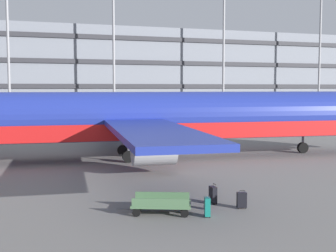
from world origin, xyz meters
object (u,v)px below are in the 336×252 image
(backpack_scuffed, at_px, (207,205))
(suitcase_black, at_px, (242,200))
(suitcase_silver, at_px, (213,195))
(baggage_cart, at_px, (161,204))
(airliner, at_px, (138,119))
(suitcase_navy, at_px, (207,207))

(backpack_scuffed, bearing_deg, suitcase_black, -11.97)
(suitcase_silver, height_order, baggage_cart, suitcase_silver)
(airliner, bearing_deg, baggage_cart, -101.09)
(suitcase_silver, distance_m, suitcase_navy, 2.25)
(suitcase_black, distance_m, backpack_scuffed, 1.63)
(suitcase_black, height_order, suitcase_navy, suitcase_navy)
(baggage_cart, bearing_deg, suitcase_silver, 16.03)
(suitcase_black, relative_size, baggage_cart, 0.26)
(airliner, distance_m, suitcase_silver, 14.59)
(suitcase_black, xyz_separation_m, suitcase_navy, (-2.04, -0.75, 0.04))
(baggage_cart, bearing_deg, suitcase_black, -5.59)
(suitcase_navy, bearing_deg, airliner, 85.61)
(airliner, height_order, suitcase_silver, airliner)
(suitcase_silver, relative_size, suitcase_navy, 1.03)
(suitcase_silver, bearing_deg, backpack_scuffed, -128.55)
(airliner, height_order, baggage_cart, airliner)
(suitcase_silver, height_order, backpack_scuffed, suitcase_silver)
(airliner, xyz_separation_m, suitcase_navy, (-1.25, -16.28, -2.68))
(suitcase_silver, xyz_separation_m, baggage_cart, (-2.86, -0.82, -0.01))
(suitcase_navy, bearing_deg, suitcase_black, 20.20)
(backpack_scuffed, bearing_deg, baggage_cart, 179.15)
(airliner, height_order, suitcase_navy, airliner)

